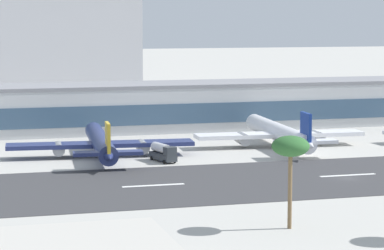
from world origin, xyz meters
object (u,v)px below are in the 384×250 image
object	(u,v)px
distant_hotel_block	(28,42)
palm_tree_1	(291,148)
service_fuel_truck_1	(163,152)
airliner_gold_tail_gate_1	(101,144)
airliner_navy_tail_gate_2	(281,134)
terminal_building	(152,107)

from	to	relation	value
distant_hotel_block	palm_tree_1	world-z (taller)	distant_hotel_block
distant_hotel_block	service_fuel_truck_1	xyz separation A→B (m)	(10.99, -195.79, -18.86)
distant_hotel_block	airliner_gold_tail_gate_1	xyz separation A→B (m)	(-1.17, -186.54, -17.70)
distant_hotel_block	airliner_gold_tail_gate_1	world-z (taller)	distant_hotel_block
airliner_gold_tail_gate_1	service_fuel_truck_1	distance (m)	15.32
airliner_navy_tail_gate_2	palm_tree_1	size ratio (longest dim) A/B	3.53
airliner_gold_tail_gate_1	palm_tree_1	size ratio (longest dim) A/B	3.40
palm_tree_1	terminal_building	bearing A→B (deg)	86.90
terminal_building	airliner_gold_tail_gate_1	world-z (taller)	terminal_building
terminal_building	palm_tree_1	xyz separation A→B (m)	(-6.44, -119.05, 5.64)
distant_hotel_block	palm_tree_1	xyz separation A→B (m)	(14.63, -261.04, -8.65)
service_fuel_truck_1	palm_tree_1	xyz separation A→B (m)	(3.64, -65.24, 10.22)
airliner_navy_tail_gate_2	terminal_building	bearing A→B (deg)	32.99
terminal_building	airliner_navy_tail_gate_2	world-z (taller)	terminal_building
distant_hotel_block	terminal_building	bearing A→B (deg)	-81.56
palm_tree_1	airliner_navy_tail_gate_2	bearing A→B (deg)	69.63
airliner_gold_tail_gate_1	airliner_navy_tail_gate_2	bearing A→B (deg)	-79.65
terminal_building	distant_hotel_block	distance (m)	144.25
airliner_gold_tail_gate_1	airliner_navy_tail_gate_2	world-z (taller)	airliner_navy_tail_gate_2
distant_hotel_block	airliner_gold_tail_gate_1	bearing A→B (deg)	-90.36
airliner_gold_tail_gate_1	service_fuel_truck_1	size ratio (longest dim) A/B	5.40
distant_hotel_block	airliner_navy_tail_gate_2	xyz separation A→B (m)	(43.83, -182.40, -17.58)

